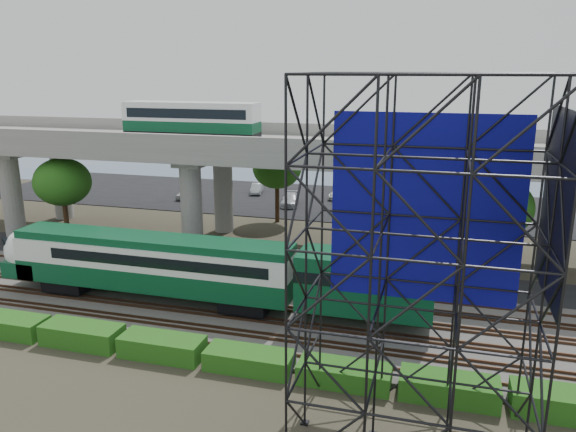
% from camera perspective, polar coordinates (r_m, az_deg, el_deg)
% --- Properties ---
extents(ground, '(140.00, 140.00, 0.00)m').
position_cam_1_polar(ground, '(34.25, -3.10, -11.58)').
color(ground, '#474233').
rests_on(ground, ground).
extents(ballast_bed, '(90.00, 12.00, 0.20)m').
position_cam_1_polar(ballast_bed, '(35.92, -2.07, -10.08)').
color(ballast_bed, slate).
rests_on(ballast_bed, ground).
extents(service_road, '(90.00, 5.00, 0.08)m').
position_cam_1_polar(service_road, '(43.49, 1.36, -5.63)').
color(service_road, black).
rests_on(service_road, ground).
extents(parking_lot, '(90.00, 18.00, 0.08)m').
position_cam_1_polar(parking_lot, '(65.59, 6.47, 1.30)').
color(parking_lot, black).
rests_on(parking_lot, ground).
extents(harbor_water, '(140.00, 40.00, 0.03)m').
position_cam_1_polar(harbor_water, '(86.94, 8.86, 4.52)').
color(harbor_water, slate).
rests_on(harbor_water, ground).
extents(rail_tracks, '(90.00, 9.52, 0.16)m').
position_cam_1_polar(rail_tracks, '(35.85, -2.07, -9.82)').
color(rail_tracks, '#472D1E').
rests_on(rail_tracks, ballast_bed).
extents(commuter_train, '(29.30, 3.06, 4.30)m').
position_cam_1_polar(commuter_train, '(36.95, -10.77, -4.96)').
color(commuter_train, black).
rests_on(commuter_train, rail_tracks).
extents(overpass, '(80.00, 12.00, 12.40)m').
position_cam_1_polar(overpass, '(46.84, 2.11, 6.18)').
color(overpass, '#9E9B93').
rests_on(overpass, ground).
extents(scaffold_tower, '(9.36, 6.36, 15.00)m').
position_cam_1_polar(scaffold_tower, '(22.41, 13.18, -5.75)').
color(scaffold_tower, black).
rests_on(scaffold_tower, ground).
extents(hedge_strip, '(34.60, 1.80, 1.20)m').
position_cam_1_polar(hedge_strip, '(30.11, -3.95, -14.34)').
color(hedge_strip, '#194F12').
rests_on(hedge_strip, ground).
extents(trees, '(40.94, 16.94, 7.69)m').
position_cam_1_polar(trees, '(48.48, -2.29, 3.30)').
color(trees, '#382314').
rests_on(trees, ground).
extents(suv, '(4.65, 2.35, 1.26)m').
position_cam_1_polar(suv, '(44.09, -1.35, -4.42)').
color(suv, black).
rests_on(suv, service_road).
extents(parked_cars, '(38.95, 9.58, 1.31)m').
position_cam_1_polar(parked_cars, '(64.73, 6.73, 1.71)').
color(parked_cars, silver).
rests_on(parked_cars, parking_lot).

